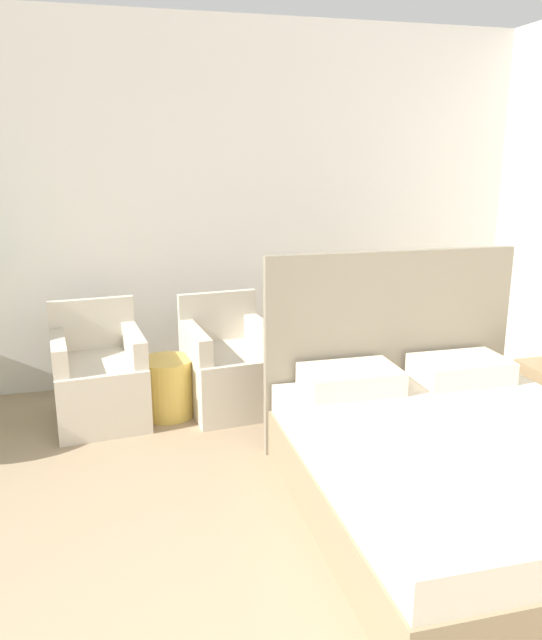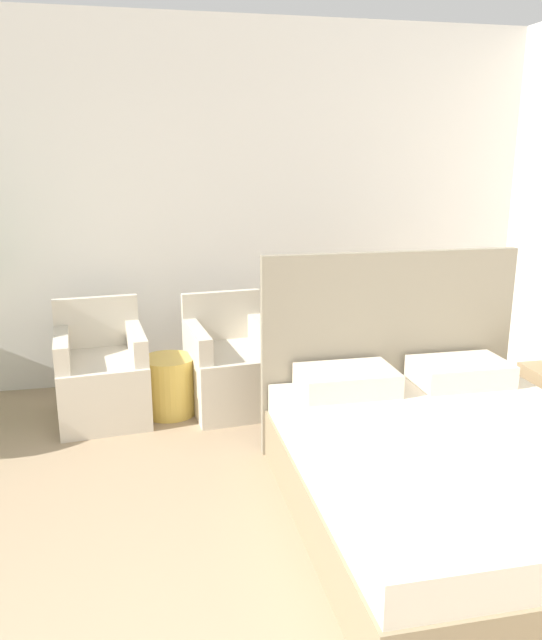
{
  "view_description": "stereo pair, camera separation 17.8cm",
  "coord_description": "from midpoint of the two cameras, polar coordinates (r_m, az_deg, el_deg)",
  "views": [
    {
      "loc": [
        -0.49,
        -1.36,
        1.85
      ],
      "look_at": [
        0.52,
        2.59,
        0.77
      ],
      "focal_mm": 35.0,
      "sensor_mm": 36.0,
      "label": 1
    },
    {
      "loc": [
        -0.32,
        -1.4,
        1.85
      ],
      "look_at": [
        0.52,
        2.59,
        0.77
      ],
      "focal_mm": 35.0,
      "sensor_mm": 36.0,
      "label": 2
    }
  ],
  "objects": [
    {
      "name": "bed",
      "position": [
        3.49,
        15.37,
        -12.49
      ],
      "size": [
        1.67,
        2.0,
        1.28
      ],
      "color": "#8C7A5B",
      "rests_on": "ground_plane"
    },
    {
      "name": "armchair_near_window_right",
      "position": [
        4.7,
        -4.91,
        -4.73
      ],
      "size": [
        0.68,
        0.76,
        0.83
      ],
      "rotation": [
        0.0,
        0.0,
        0.1
      ],
      "color": "beige",
      "rests_on": "ground_plane"
    },
    {
      "name": "armchair_near_window_left",
      "position": [
        4.65,
        -16.48,
        -5.51
      ],
      "size": [
        0.68,
        0.76,
        0.83
      ],
      "rotation": [
        0.0,
        0.0,
        0.1
      ],
      "color": "beige",
      "rests_on": "ground_plane"
    },
    {
      "name": "side_table",
      "position": [
        4.65,
        -10.57,
        -6.07
      ],
      "size": [
        0.39,
        0.39,
        0.43
      ],
      "color": "gold",
      "rests_on": "ground_plane"
    },
    {
      "name": "wall_back",
      "position": [
        5.14,
        -9.99,
        10.09
      ],
      "size": [
        10.0,
        0.06,
        2.9
      ],
      "color": "silver",
      "rests_on": "ground_plane"
    }
  ]
}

